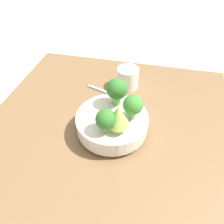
{
  "coord_description": "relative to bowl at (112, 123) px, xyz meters",
  "views": [
    {
      "loc": [
        -0.12,
        0.47,
        0.58
      ],
      "look_at": [
        -0.02,
        0.0,
        0.13
      ],
      "focal_mm": 35.0,
      "sensor_mm": 36.0,
      "label": 1
    }
  ],
  "objects": [
    {
      "name": "romanesco_piece_far",
      "position": [
        -0.03,
        0.05,
        0.08
      ],
      "size": [
        0.07,
        0.07,
        0.09
      ],
      "color": "#609347",
      "rests_on": "bowl"
    },
    {
      "name": "broccoli_floret_front",
      "position": [
        -0.0,
        -0.06,
        0.08
      ],
      "size": [
        0.07,
        0.07,
        0.09
      ],
      "color": "#6BA34C",
      "rests_on": "bowl"
    },
    {
      "name": "table",
      "position": [
        0.02,
        -0.0,
        -0.06
      ],
      "size": [
        0.84,
        0.88,
        0.04
      ],
      "color": "brown",
      "rests_on": "ground_plane"
    },
    {
      "name": "fork",
      "position": [
        0.06,
        -0.19,
        -0.03
      ],
      "size": [
        0.18,
        0.07,
        0.01
      ],
      "color": "#B2B2B7",
      "rests_on": "table"
    },
    {
      "name": "broccoli_floret_back",
      "position": [
        0.0,
        0.06,
        0.07
      ],
      "size": [
        0.06,
        0.06,
        0.07
      ],
      "color": "#7AB256",
      "rests_on": "bowl"
    },
    {
      "name": "bowl",
      "position": [
        0.0,
        0.0,
        0.0
      ],
      "size": [
        0.23,
        0.23,
        0.07
      ],
      "color": "silver",
      "rests_on": "table"
    },
    {
      "name": "broccoli_floret_left",
      "position": [
        -0.06,
        -0.01,
        0.08
      ],
      "size": [
        0.06,
        0.06,
        0.08
      ],
      "color": "#7AB256",
      "rests_on": "bowl"
    },
    {
      "name": "ground_plane",
      "position": [
        0.02,
        -0.0,
        -0.08
      ],
      "size": [
        6.0,
        6.0,
        0.0
      ],
      "primitive_type": "plane",
      "color": "beige"
    },
    {
      "name": "cup",
      "position": [
        -0.01,
        -0.25,
        0.0
      ],
      "size": [
        0.09,
        0.09,
        0.08
      ],
      "color": "silver",
      "rests_on": "table"
    }
  ]
}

